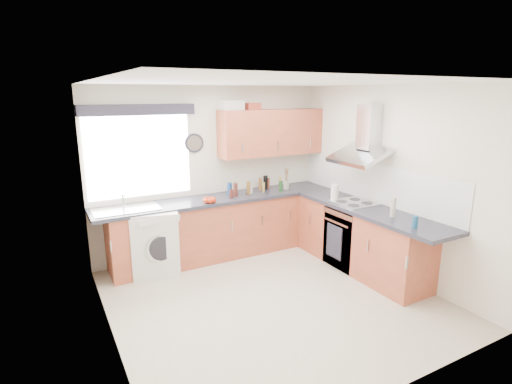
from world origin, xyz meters
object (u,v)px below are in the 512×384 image
oven (352,236)px  extractor_hood (364,141)px  upper_cabinets (271,132)px  washing_machine (156,241)px

oven → extractor_hood: size_ratio=1.09×
oven → upper_cabinets: size_ratio=0.50×
oven → washing_machine: 2.73m
extractor_hood → washing_machine: bearing=157.1°
extractor_hood → oven: bearing=180.0°
oven → extractor_hood: bearing=-0.0°
washing_machine → upper_cabinets: bearing=21.7°
oven → upper_cabinets: bearing=112.5°
upper_cabinets → extractor_hood: bearing=-63.9°
upper_cabinets → washing_machine: size_ratio=1.91×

